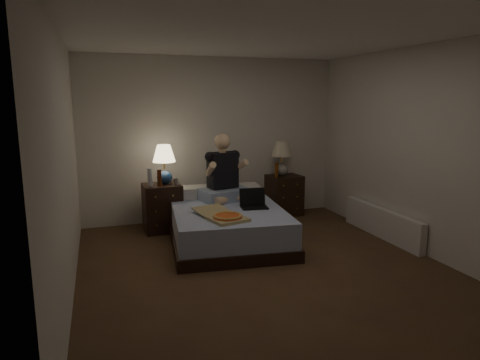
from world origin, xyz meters
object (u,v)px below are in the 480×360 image
object	(u,v)px
bed	(227,225)
person	(224,167)
nightstand_right	(284,195)
beer_bottle_right	(277,170)
laptop	(254,199)
radiator	(382,223)
lamp_left	(164,165)
soda_can	(176,182)
water_bottle	(150,177)
beer_bottle_left	(160,178)
pizza_box	(228,217)
nightstand_left	(162,208)
lamp_right	(281,158)

from	to	relation	value
bed	person	bearing A→B (deg)	84.21
nightstand_right	beer_bottle_right	bearing A→B (deg)	-156.62
beer_bottle_right	laptop	bearing A→B (deg)	-126.13
nightstand_right	radiator	size ratio (longest dim) A/B	0.41
lamp_left	soda_can	size ratio (longest dim) A/B	5.60
lamp_left	radiator	bearing A→B (deg)	-24.73
water_bottle	soda_can	distance (m)	0.36
beer_bottle_left	beer_bottle_right	bearing A→B (deg)	7.85
soda_can	pizza_box	size ratio (longest dim) A/B	0.13
nightstand_right	lamp_left	world-z (taller)	lamp_left
nightstand_left	beer_bottle_right	size ratio (longest dim) A/B	2.94
radiator	nightstand_right	bearing A→B (deg)	117.67
nightstand_left	soda_can	world-z (taller)	soda_can
lamp_right	radiator	bearing A→B (deg)	-60.60
beer_bottle_left	beer_bottle_right	size ratio (longest dim) A/B	1.00
person	radiator	xyz separation A→B (m)	(1.97, -0.92, -0.73)
bed	laptop	size ratio (longest dim) A/B	5.48
radiator	pizza_box	bearing A→B (deg)	-177.60
beer_bottle_left	pizza_box	bearing A→B (deg)	-63.67
nightstand_right	person	bearing A→B (deg)	-159.33
nightstand_left	beer_bottle_left	world-z (taller)	beer_bottle_left
bed	lamp_left	world-z (taller)	lamp_left
soda_can	radiator	world-z (taller)	soda_can
soda_can	beer_bottle_right	xyz separation A→B (m)	(1.64, 0.26, 0.04)
pizza_box	laptop	bearing A→B (deg)	27.71
nightstand_left	pizza_box	size ratio (longest dim) A/B	0.89
nightstand_left	radiator	distance (m)	3.07
person	beer_bottle_right	bearing A→B (deg)	13.46
laptop	person	bearing A→B (deg)	120.44
soda_can	water_bottle	bearing A→B (deg)	170.42
lamp_right	person	distance (m)	1.27
nightstand_left	soda_can	size ratio (longest dim) A/B	6.77
soda_can	beer_bottle_left	size ratio (longest dim) A/B	0.43
water_bottle	pizza_box	size ratio (longest dim) A/B	0.33
lamp_right	beer_bottle_left	world-z (taller)	lamp_right
nightstand_left	pizza_box	world-z (taller)	nightstand_left
laptop	pizza_box	size ratio (longest dim) A/B	0.45
lamp_right	water_bottle	distance (m)	2.14
beer_bottle_left	pizza_box	distance (m)	1.41
water_bottle	pizza_box	world-z (taller)	water_bottle
lamp_left	soda_can	distance (m)	0.30
bed	beer_bottle_left	xyz separation A→B (m)	(-0.78, 0.66, 0.56)
beer_bottle_left	lamp_right	bearing A→B (deg)	10.22
water_bottle	radiator	xyz separation A→B (m)	(2.96, -1.19, -0.60)
lamp_left	laptop	xyz separation A→B (m)	(1.02, -0.91, -0.37)
beer_bottle_right	nightstand_left	bearing A→B (deg)	-175.35
radiator	bed	bearing A→B (deg)	166.82
beer_bottle_left	person	distance (m)	0.91
laptop	radiator	size ratio (longest dim) A/B	0.21
nightstand_right	bed	bearing A→B (deg)	-147.05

